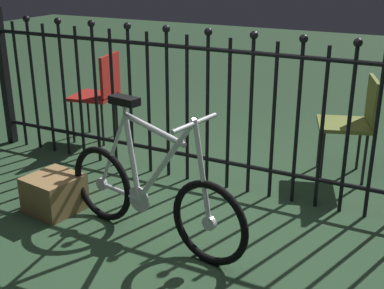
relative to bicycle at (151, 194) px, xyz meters
The scene contains 6 objects.
ground_plane 0.41m from the bicycle, 38.55° to the left, with size 20.00×20.00×0.00m, color #274229.
iron_fence 1.02m from the bicycle, 84.16° to the left, with size 4.86×0.07×1.31m.
bicycle is the anchor object (origin of this frame).
chair_olive 1.90m from the bicycle, 59.81° to the left, with size 0.52×0.52×0.85m.
chair_red 2.04m from the bicycle, 135.29° to the left, with size 0.47×0.47×0.87m.
display_crate 0.86m from the bicycle, behind, with size 0.35×0.35×0.27m, color olive.
Camera 1 is at (1.39, -2.65, 1.76)m, focal length 47.76 mm.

